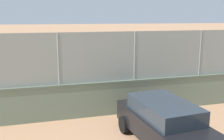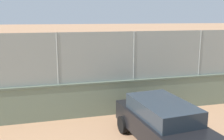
{
  "view_description": "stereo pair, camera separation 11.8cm",
  "coord_description": "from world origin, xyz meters",
  "px_view_note": "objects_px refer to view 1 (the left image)",
  "views": [
    {
      "loc": [
        2.32,
        20.7,
        4.12
      ],
      "look_at": [
        -1.15,
        6.77,
        1.14
      ],
      "focal_mm": 41.24,
      "sensor_mm": 36.0,
      "label": 1
    },
    {
      "loc": [
        2.21,
        20.72,
        4.12
      ],
      "look_at": [
        -1.15,
        6.77,
        1.14
      ],
      "focal_mm": 41.24,
      "sensor_mm": 36.0,
      "label": 2
    }
  ],
  "objects_px": {
    "player_near_wall_returning": "(114,66)",
    "player_crossing_court": "(43,62)",
    "player_baseline_waiting": "(166,73)",
    "parked_car_black": "(166,124)",
    "spare_ball_by_wall": "(36,110)",
    "sports_ball": "(195,98)"
  },
  "relations": [
    {
      "from": "player_crossing_court",
      "to": "player_near_wall_returning",
      "type": "relative_size",
      "value": 1.04
    },
    {
      "from": "player_baseline_waiting",
      "to": "spare_ball_by_wall",
      "type": "bearing_deg",
      "value": 16.69
    },
    {
      "from": "player_near_wall_returning",
      "to": "player_crossing_court",
      "type": "bearing_deg",
      "value": -28.82
    },
    {
      "from": "spare_ball_by_wall",
      "to": "player_baseline_waiting",
      "type": "bearing_deg",
      "value": -163.31
    },
    {
      "from": "sports_ball",
      "to": "parked_car_black",
      "type": "distance_m",
      "value": 5.59
    },
    {
      "from": "player_baseline_waiting",
      "to": "sports_ball",
      "type": "bearing_deg",
      "value": 102.32
    },
    {
      "from": "player_near_wall_returning",
      "to": "player_baseline_waiting",
      "type": "bearing_deg",
      "value": 133.71
    },
    {
      "from": "sports_ball",
      "to": "spare_ball_by_wall",
      "type": "height_order",
      "value": "sports_ball"
    },
    {
      "from": "player_baseline_waiting",
      "to": "sports_ball",
      "type": "height_order",
      "value": "player_baseline_waiting"
    },
    {
      "from": "player_near_wall_returning",
      "to": "sports_ball",
      "type": "height_order",
      "value": "player_near_wall_returning"
    },
    {
      "from": "player_baseline_waiting",
      "to": "parked_car_black",
      "type": "xyz_separation_m",
      "value": [
        3.12,
        6.58,
        -0.07
      ]
    },
    {
      "from": "player_crossing_court",
      "to": "spare_ball_by_wall",
      "type": "height_order",
      "value": "player_crossing_court"
    },
    {
      "from": "sports_ball",
      "to": "parked_car_black",
      "type": "height_order",
      "value": "parked_car_black"
    },
    {
      "from": "player_crossing_court",
      "to": "sports_ball",
      "type": "bearing_deg",
      "value": 135.24
    },
    {
      "from": "spare_ball_by_wall",
      "to": "parked_car_black",
      "type": "relative_size",
      "value": 0.02
    },
    {
      "from": "player_baseline_waiting",
      "to": "parked_car_black",
      "type": "bearing_deg",
      "value": 64.66
    },
    {
      "from": "spare_ball_by_wall",
      "to": "sports_ball",
      "type": "bearing_deg",
      "value": 178.32
    },
    {
      "from": "player_crossing_court",
      "to": "spare_ball_by_wall",
      "type": "relative_size",
      "value": 24.13
    },
    {
      "from": "spare_ball_by_wall",
      "to": "player_crossing_court",
      "type": "bearing_deg",
      "value": -91.88
    },
    {
      "from": "sports_ball",
      "to": "spare_ball_by_wall",
      "type": "distance_m",
      "value": 7.81
    },
    {
      "from": "player_baseline_waiting",
      "to": "player_crossing_court",
      "type": "xyz_separation_m",
      "value": [
        7.04,
        -5.09,
        0.13
      ]
    },
    {
      "from": "spare_ball_by_wall",
      "to": "parked_car_black",
      "type": "xyz_separation_m",
      "value": [
        -4.16,
        4.4,
        0.75
      ]
    }
  ]
}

